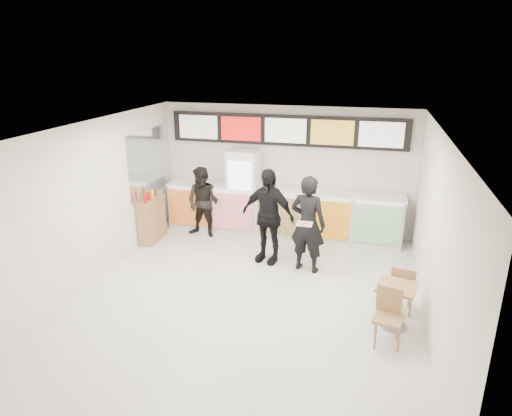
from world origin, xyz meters
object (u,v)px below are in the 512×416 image
(customer_main, at_px, (308,224))
(condiment_ledge, at_px, (152,220))
(cafe_table, at_px, (395,298))
(customer_left, at_px, (203,202))
(service_counter, at_px, (282,212))
(drinks_fridge, at_px, (244,191))
(customer_mid, at_px, (268,216))

(customer_main, relative_size, condiment_ledge, 1.67)
(cafe_table, bearing_deg, customer_left, 158.81)
(service_counter, height_order, condiment_ledge, condiment_ledge)
(service_counter, xyz_separation_m, drinks_fridge, (-0.93, 0.02, 0.43))
(service_counter, xyz_separation_m, customer_main, (0.86, -1.70, 0.40))
(drinks_fridge, bearing_deg, customer_left, -145.87)
(customer_main, distance_m, customer_left, 2.87)
(customer_main, relative_size, customer_left, 1.17)
(service_counter, bearing_deg, customer_mid, -89.91)
(customer_main, relative_size, customer_mid, 0.99)
(condiment_ledge, bearing_deg, service_counter, 21.15)
(customer_left, distance_m, cafe_table, 5.11)
(drinks_fridge, xyz_separation_m, customer_mid, (0.94, -1.50, -0.01))
(service_counter, bearing_deg, condiment_ledge, -158.85)
(cafe_table, distance_m, condiment_ledge, 5.78)
(customer_left, bearing_deg, customer_mid, -20.49)
(service_counter, bearing_deg, customer_left, -162.86)
(customer_left, height_order, customer_mid, customer_mid)
(drinks_fridge, relative_size, customer_mid, 1.01)
(service_counter, relative_size, drinks_fridge, 2.78)
(customer_left, bearing_deg, drinks_fridge, 41.69)
(customer_left, xyz_separation_m, customer_mid, (1.76, -0.94, 0.16))
(service_counter, height_order, customer_left, customer_left)
(customer_mid, relative_size, cafe_table, 1.30)
(service_counter, distance_m, cafe_table, 4.17)
(service_counter, bearing_deg, cafe_table, -53.20)
(drinks_fridge, bearing_deg, service_counter, -0.99)
(service_counter, xyz_separation_m, customer_mid, (0.00, -1.48, 0.42))
(drinks_fridge, relative_size, customer_left, 1.20)
(customer_mid, bearing_deg, service_counter, 104.85)
(service_counter, distance_m, customer_mid, 1.54)
(drinks_fridge, bearing_deg, customer_mid, -57.95)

